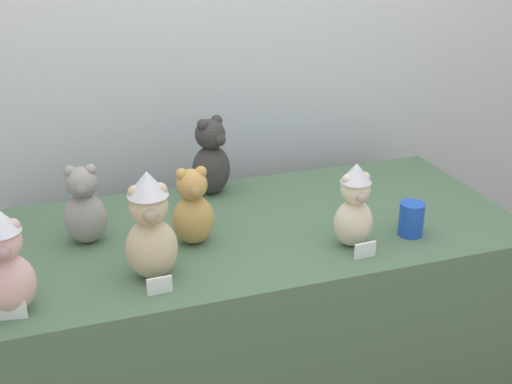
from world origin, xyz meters
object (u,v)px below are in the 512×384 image
teddy_bear_ash (84,207)px  party_cup_blue (411,219)px  display_table (256,320)px  teddy_bear_charcoal (211,158)px  teddy_bear_honey (193,208)px  teddy_bear_blush (6,263)px  teddy_bear_cream (354,206)px  teddy_bear_sand (150,227)px

teddy_bear_ash → party_cup_blue: size_ratio=2.37×
display_table → teddy_bear_charcoal: bearing=102.8°
teddy_bear_honey → party_cup_blue: size_ratio=2.31×
teddy_bear_ash → teddy_bear_charcoal: bearing=33.9°
teddy_bear_charcoal → teddy_bear_blush: bearing=-168.7°
display_table → teddy_bear_cream: size_ratio=6.35×
teddy_bear_blush → teddy_bear_charcoal: bearing=38.6°
display_table → teddy_bear_charcoal: (-0.07, 0.31, 0.51)m
teddy_bear_honey → display_table: bearing=14.0°
teddy_bear_cream → teddy_bear_ash: size_ratio=1.05×
display_table → teddy_bear_ash: 0.74m
party_cup_blue → teddy_bear_sand: bearing=179.8°
teddy_bear_ash → party_cup_blue: 1.03m
display_table → teddy_bear_ash: size_ratio=6.67×
teddy_bear_sand → teddy_bear_charcoal: bearing=63.0°
teddy_bear_ash → teddy_bear_blush: size_ratio=0.87×
teddy_bear_charcoal → teddy_bear_sand: size_ratio=0.90×
teddy_bear_blush → party_cup_blue: size_ratio=2.71×
teddy_bear_ash → teddy_bear_blush: (-0.22, -0.33, 0.02)m
party_cup_blue → teddy_bear_ash: bearing=164.3°
teddy_bear_charcoal → teddy_bear_sand: 0.61m
teddy_bear_sand → party_cup_blue: size_ratio=2.95×
teddy_bear_honey → teddy_bear_ash: size_ratio=0.98×
teddy_bear_cream → teddy_bear_honey: bearing=158.9°
teddy_bear_sand → display_table: bearing=33.5°
display_table → teddy_bear_blush: size_ratio=5.83×
teddy_bear_honey → teddy_bear_blush: teddy_bear_blush is taller
teddy_bear_honey → party_cup_blue: teddy_bear_honey is taller
teddy_bear_sand → teddy_bear_blush: 0.38m
teddy_bear_cream → teddy_bear_charcoal: teddy_bear_charcoal is taller
teddy_bear_honey → teddy_bear_blush: bearing=-157.2°
teddy_bear_blush → teddy_bear_ash: bearing=55.0°
party_cup_blue → teddy_bear_honey: bearing=166.0°
display_table → teddy_bear_blush: (-0.76, -0.28, 0.52)m
teddy_bear_cream → teddy_bear_sand: size_ratio=0.84×
display_table → teddy_bear_honey: teddy_bear_honey is taller
teddy_bear_sand → party_cup_blue: (0.83, -0.00, -0.10)m
teddy_bear_cream → teddy_bear_charcoal: bearing=119.4°
teddy_bear_ash → teddy_bear_sand: teddy_bear_sand is taller
teddy_bear_cream → teddy_bear_sand: teddy_bear_sand is taller
teddy_bear_charcoal → teddy_bear_blush: 0.90m
teddy_bear_sand → party_cup_blue: bearing=3.5°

